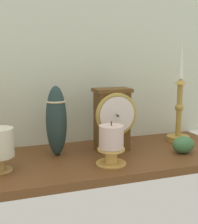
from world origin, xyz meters
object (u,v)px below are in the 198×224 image
(mantel_clock, at_px, (113,118))
(tall_ceramic_vase, at_px, (56,121))
(pillar_candle_front, at_px, (111,143))
(candlestick_tall_center, at_px, (179,110))

(mantel_clock, height_order, tall_ceramic_vase, tall_ceramic_vase)
(mantel_clock, relative_size, tall_ceramic_vase, 0.94)
(pillar_candle_front, bearing_deg, mantel_clock, 66.95)
(candlestick_tall_center, distance_m, pillar_candle_front, 0.36)
(mantel_clock, relative_size, pillar_candle_front, 1.63)
(candlestick_tall_center, xyz_separation_m, tall_ceramic_vase, (-0.46, -0.02, -0.00))
(mantel_clock, xyz_separation_m, pillar_candle_front, (-0.05, -0.12, -0.05))
(candlestick_tall_center, relative_size, tall_ceramic_vase, 1.68)
(tall_ceramic_vase, bearing_deg, pillar_candle_front, -44.79)
(mantel_clock, bearing_deg, tall_ceramic_vase, 177.84)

